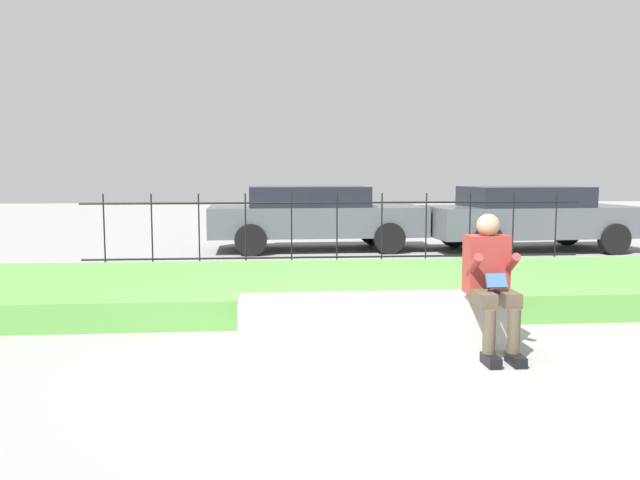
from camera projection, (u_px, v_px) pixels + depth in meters
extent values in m
plane|color=gray|center=(389.00, 346.00, 5.97)|extent=(60.00, 60.00, 0.00)
cube|color=beige|center=(372.00, 322.00, 5.93)|extent=(2.52, 0.57, 0.48)
cube|color=#9B978F|center=(372.00, 342.00, 5.95)|extent=(2.42, 0.52, 0.08)
cube|color=black|center=(491.00, 360.00, 5.35)|extent=(0.11, 0.26, 0.09)
cylinder|color=#4C4233|center=(489.00, 331.00, 5.39)|extent=(0.11, 0.11, 0.39)
cube|color=#4C4233|center=(482.00, 298.00, 5.57)|extent=(0.15, 0.42, 0.13)
cube|color=black|center=(516.00, 360.00, 5.37)|extent=(0.11, 0.26, 0.09)
cylinder|color=#4C4233|center=(514.00, 331.00, 5.40)|extent=(0.11, 0.11, 0.39)
cube|color=#4C4233|center=(506.00, 297.00, 5.59)|extent=(0.15, 0.42, 0.13)
cube|color=maroon|center=(486.00, 264.00, 5.76)|extent=(0.38, 0.24, 0.54)
sphere|color=tan|center=(488.00, 225.00, 5.70)|extent=(0.21, 0.21, 0.21)
cylinder|color=maroon|center=(474.00, 265.00, 5.58)|extent=(0.08, 0.29, 0.24)
cylinder|color=maroon|center=(511.00, 264.00, 5.61)|extent=(0.08, 0.29, 0.24)
cube|color=#335689|center=(496.00, 281.00, 5.51)|extent=(0.18, 0.09, 0.13)
cube|color=#569342|center=(356.00, 287.00, 8.16)|extent=(10.25, 3.06, 0.32)
cylinder|color=black|center=(337.00, 257.00, 10.34)|extent=(8.25, 0.03, 0.03)
cylinder|color=black|center=(337.00, 203.00, 10.24)|extent=(8.25, 0.03, 0.03)
cylinder|color=black|center=(104.00, 235.00, 9.98)|extent=(0.02, 0.02, 1.33)
cylinder|color=black|center=(152.00, 235.00, 10.04)|extent=(0.02, 0.02, 1.33)
cylinder|color=black|center=(199.00, 234.00, 10.10)|extent=(0.02, 0.02, 1.33)
cylinder|color=black|center=(246.00, 234.00, 10.17)|extent=(0.02, 0.02, 1.33)
cylinder|color=black|center=(292.00, 234.00, 10.23)|extent=(0.02, 0.02, 1.33)
cylinder|color=black|center=(337.00, 233.00, 10.30)|extent=(0.02, 0.02, 1.33)
cylinder|color=black|center=(382.00, 233.00, 10.36)|extent=(0.02, 0.02, 1.33)
cylinder|color=black|center=(426.00, 232.00, 10.42)|extent=(0.02, 0.02, 1.33)
cylinder|color=black|center=(470.00, 232.00, 10.49)|extent=(0.02, 0.02, 1.33)
cylinder|color=black|center=(513.00, 232.00, 10.55)|extent=(0.02, 0.02, 1.33)
cylinder|color=black|center=(555.00, 231.00, 10.61)|extent=(0.02, 0.02, 1.33)
cube|color=#4C5156|center=(531.00, 221.00, 13.30)|extent=(4.52, 2.11, 0.64)
cube|color=black|center=(524.00, 196.00, 13.22)|extent=(2.53, 1.76, 0.42)
cylinder|color=black|center=(614.00, 239.00, 12.67)|extent=(0.65, 0.24, 0.64)
cylinder|color=black|center=(567.00, 231.00, 14.42)|extent=(0.65, 0.24, 0.64)
cylinder|color=black|center=(487.00, 241.00, 12.25)|extent=(0.65, 0.24, 0.64)
cylinder|color=black|center=(454.00, 233.00, 14.00)|extent=(0.65, 0.24, 0.64)
cube|color=#4C5156|center=(316.00, 221.00, 13.41)|extent=(4.61, 1.83, 0.63)
cube|color=black|center=(308.00, 196.00, 13.33)|extent=(2.55, 1.56, 0.42)
cylinder|color=black|center=(389.00, 238.00, 12.79)|extent=(0.65, 0.22, 0.65)
cylinder|color=black|center=(373.00, 231.00, 14.43)|extent=(0.65, 0.22, 0.65)
cylinder|color=black|center=(251.00, 240.00, 12.46)|extent=(0.65, 0.22, 0.65)
cylinder|color=black|center=(250.00, 232.00, 14.10)|extent=(0.65, 0.22, 0.65)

